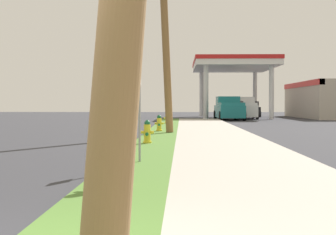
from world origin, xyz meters
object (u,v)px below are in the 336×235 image
object	(u,v)px
car_black_by_near_pump	(250,110)
truck_white_on_apron	(245,109)
utility_pole_midground	(165,18)
car_tan_by_far_pump	(245,109)
fire_hydrant_fourth	(167,118)
street_sign_post	(140,93)
fire_hydrant_nearest	(108,166)
fire_hydrant_second	(147,133)
truck_teal_at_forecourt	(229,109)
fire_hydrant_third	(159,124)

from	to	relation	value
car_black_by_near_pump	truck_white_on_apron	size ratio (longest dim) A/B	0.83
utility_pole_midground	car_tan_by_far_pump	distance (m)	36.46
fire_hydrant_fourth	truck_white_on_apron	xyz separation A→B (m)	(6.60, 14.28, 0.47)
fire_hydrant_fourth	car_black_by_near_pump	distance (m)	22.83
street_sign_post	car_tan_by_far_pump	distance (m)	47.76
fire_hydrant_fourth	street_sign_post	xyz separation A→B (m)	(0.02, -22.20, 1.19)
fire_hydrant_fourth	utility_pole_midground	distance (m)	11.48
fire_hydrant_nearest	utility_pole_midground	size ratio (longest dim) A/B	0.08
fire_hydrant_second	car_tan_by_far_pump	world-z (taller)	car_tan_by_far_pump
car_black_by_near_pump	truck_teal_at_forecourt	world-z (taller)	truck_teal_at_forecourt
fire_hydrant_third	car_black_by_near_pump	xyz separation A→B (m)	(8.09, 30.74, 0.28)
fire_hydrant_fourth	car_tan_by_far_pump	bearing A→B (deg)	72.30
utility_pole_midground	truck_teal_at_forecourt	distance (m)	22.14
fire_hydrant_second	car_black_by_near_pump	size ratio (longest dim) A/B	0.16
fire_hydrant_third	utility_pole_midground	xyz separation A→B (m)	(0.29, -1.11, 4.70)
truck_teal_at_forecourt	truck_white_on_apron	bearing A→B (deg)	64.18
utility_pole_midground	car_black_by_near_pump	size ratio (longest dim) A/B	2.16
car_black_by_near_pump	car_tan_by_far_pump	world-z (taller)	same
fire_hydrant_fourth	car_black_by_near_pump	world-z (taller)	car_black_by_near_pump
fire_hydrant_third	car_black_by_near_pump	bearing A→B (deg)	75.26
street_sign_post	fire_hydrant_third	bearing A→B (deg)	90.52
fire_hydrant_second	street_sign_post	size ratio (longest dim) A/B	0.35
car_tan_by_far_pump	truck_teal_at_forecourt	size ratio (longest dim) A/B	0.84
fire_hydrant_nearest	street_sign_post	distance (m)	3.84
utility_pole_midground	car_black_by_near_pump	xyz separation A→B (m)	(7.80, 31.85, -4.42)
utility_pole_midground	street_sign_post	world-z (taller)	utility_pole_midground
car_tan_by_far_pump	fire_hydrant_second	bearing A→B (deg)	-101.01
fire_hydrant_fourth	truck_white_on_apron	size ratio (longest dim) A/B	0.14
fire_hydrant_second	fire_hydrant_nearest	bearing A→B (deg)	-90.05
fire_hydrant_second	fire_hydrant_fourth	world-z (taller)	same
car_black_by_near_pump	utility_pole_midground	bearing A→B (deg)	-103.76
street_sign_post	truck_white_on_apron	bearing A→B (deg)	79.77
fire_hydrant_fourth	utility_pole_midground	bearing A→B (deg)	-88.97
fire_hydrant_second	truck_white_on_apron	world-z (taller)	truck_white_on_apron
utility_pole_midground	car_tan_by_far_pump	xyz separation A→B (m)	(7.76, 35.35, -4.42)
truck_white_on_apron	fire_hydrant_fourth	bearing A→B (deg)	-114.81
fire_hydrant_second	fire_hydrant_third	xyz separation A→B (m)	(0.07, 7.44, 0.00)
car_tan_by_far_pump	fire_hydrant_fourth	bearing A→B (deg)	-107.70
fire_hydrant_third	utility_pole_midground	size ratio (longest dim) A/B	0.08
fire_hydrant_second	truck_teal_at_forecourt	world-z (taller)	truck_teal_at_forecourt
car_black_by_near_pump	street_sign_post	bearing A→B (deg)	-100.37
fire_hydrant_nearest	fire_hydrant_fourth	world-z (taller)	same
fire_hydrant_third	car_black_by_near_pump	size ratio (longest dim) A/B	0.16
utility_pole_midground	street_sign_post	size ratio (longest dim) A/B	4.66
fire_hydrant_nearest	fire_hydrant_second	size ratio (longest dim) A/B	1.00
fire_hydrant_fourth	car_tan_by_far_pump	distance (m)	26.12
fire_hydrant_second	utility_pole_midground	xyz separation A→B (m)	(0.36, 6.33, 4.70)
fire_hydrant_third	street_sign_post	bearing A→B (deg)	-89.48
utility_pole_midground	truck_teal_at_forecourt	xyz separation A→B (m)	(4.71, 21.22, -4.23)
fire_hydrant_nearest	street_sign_post	size ratio (longest dim) A/B	0.35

